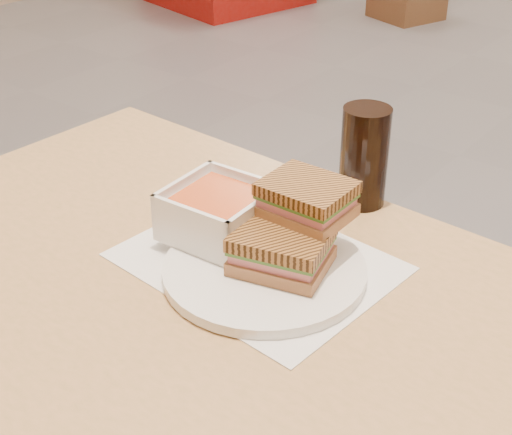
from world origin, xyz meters
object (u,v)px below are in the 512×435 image
Objects in this scene: main_table at (237,373)px; panini_lower at (282,249)px; cola_glass at (364,157)px; plate at (264,270)px; soup_bowl at (219,214)px.

panini_lower is (0.01, 0.08, 0.16)m from main_table.
cola_glass reaches higher than main_table.
cola_glass is at bearing 90.86° from plate.
panini_lower is at bearing -84.57° from cola_glass.
main_table is 7.90× the size of cola_glass.
soup_bowl is 0.89× the size of cola_glass.
cola_glass is (-0.01, 0.32, 0.19)m from main_table.
panini_lower is at bearing 83.97° from main_table.
plate is 0.26m from cola_glass.
panini_lower reaches higher than plate.
main_table is 0.22m from soup_bowl.
plate is 0.11m from soup_bowl.
cola_glass reaches higher than soup_bowl.
soup_bowl reaches higher than plate.
cola_glass reaches higher than plate.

